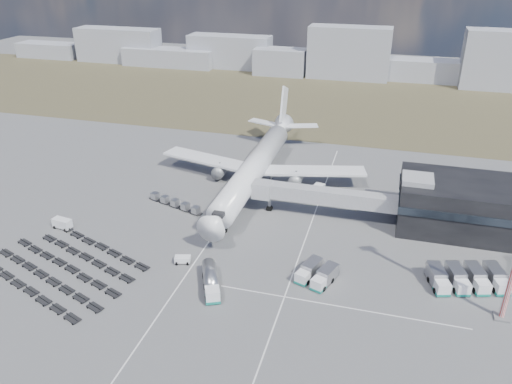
# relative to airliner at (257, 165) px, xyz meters

# --- Properties ---
(ground) EXTENTS (420.00, 420.00, 0.00)m
(ground) POSITION_rel_airliner_xyz_m (0.00, -32.38, -5.29)
(ground) COLOR #565659
(ground) RESTS_ON ground
(grass_strip) EXTENTS (420.00, 90.00, 0.01)m
(grass_strip) POSITION_rel_airliner_xyz_m (0.00, 77.62, -5.29)
(grass_strip) COLOR #47432A
(grass_strip) RESTS_ON ground
(lane_markings) EXTENTS (47.12, 110.00, 0.01)m
(lane_markings) POSITION_rel_airliner_xyz_m (9.77, -29.38, -5.29)
(lane_markings) COLOR silver
(lane_markings) RESTS_ON ground
(terminal) EXTENTS (30.40, 16.40, 11.00)m
(terminal) POSITION_rel_airliner_xyz_m (47.77, -8.41, -0.04)
(terminal) COLOR black
(terminal) RESTS_ON ground
(jet_bridge) EXTENTS (30.30, 3.80, 7.05)m
(jet_bridge) POSITION_rel_airliner_xyz_m (15.90, -11.95, -0.24)
(jet_bridge) COLOR #939399
(jet_bridge) RESTS_ON ground
(airliner) EXTENTS (51.59, 64.53, 17.62)m
(airliner) POSITION_rel_airliner_xyz_m (0.00, 0.00, 0.00)
(airliner) COLOR white
(airliner) RESTS_ON ground
(skyline) EXTENTS (312.14, 23.36, 25.45)m
(skyline) POSITION_rel_airliner_xyz_m (9.68, 119.90, 3.51)
(skyline) COLOR #9598A3
(skyline) RESTS_ON ground
(fuel_tanker) EXTENTS (6.15, 9.61, 3.06)m
(fuel_tanker) POSITION_rel_airliner_xyz_m (3.56, -41.43, -3.76)
(fuel_tanker) COLOR white
(fuel_tanker) RESTS_ON ground
(pushback_tug) EXTENTS (3.16, 2.28, 1.33)m
(pushback_tug) POSITION_rel_airliner_xyz_m (-4.00, -35.72, -4.63)
(pushback_tug) COLOR white
(pushback_tug) RESTS_ON ground
(utility_van) EXTENTS (4.19, 2.37, 2.14)m
(utility_van) POSITION_rel_airliner_xyz_m (-32.58, -30.77, -4.22)
(utility_van) COLOR white
(utility_van) RESTS_ON ground
(catering_truck) EXTENTS (3.43, 6.00, 2.59)m
(catering_truck) POSITION_rel_airliner_xyz_m (15.07, -3.42, -3.97)
(catering_truck) COLOR white
(catering_truck) RESTS_ON ground
(service_trucks_near) EXTENTS (7.15, 7.76, 2.55)m
(service_trucks_near) POSITION_rel_airliner_xyz_m (20.30, -34.44, -3.91)
(service_trucks_near) COLOR white
(service_trucks_near) RESTS_ON ground
(service_trucks_far) EXTENTS (13.62, 9.90, 2.72)m
(service_trucks_far) POSITION_rel_airliner_xyz_m (44.99, -29.03, -3.82)
(service_trucks_far) COLOR white
(service_trucks_far) RESTS_ON ground
(uld_row) EXTENTS (14.22, 6.06, 1.59)m
(uld_row) POSITION_rel_airliner_xyz_m (-14.29, -15.93, -4.34)
(uld_row) COLOR black
(uld_row) RESTS_ON ground
(baggage_dollies) EXTENTS (32.57, 26.19, 0.68)m
(baggage_dollies) POSITION_rel_airliner_xyz_m (-23.92, -42.93, -4.95)
(baggage_dollies) COLOR black
(baggage_dollies) RESTS_ON ground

